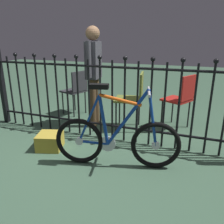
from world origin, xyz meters
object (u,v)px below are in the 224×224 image
chair_red (181,97)px  person_visitor (94,69)px  display_crate (50,141)px  bicycle (117,139)px  chair_olive (134,95)px  chair_charcoal (76,88)px

chair_red → person_visitor: (-1.32, -0.34, 0.40)m
display_crate → bicycle: bearing=-4.7°
chair_olive → chair_red: (0.69, 0.25, -0.02)m
chair_red → display_crate: bearing=-138.8°
chair_charcoal → person_visitor: 0.79m
display_crate → chair_olive: bearing=52.4°
chair_red → display_crate: 2.05m
chair_charcoal → chair_red: size_ratio=0.95×
chair_red → display_crate: size_ratio=2.84×
chair_charcoal → display_crate: size_ratio=2.71×
chair_charcoal → chair_olive: bearing=-14.3°
person_visitor → chair_olive: bearing=7.5°
person_visitor → display_crate: bearing=-100.8°
chair_olive → chair_red: bearing=20.3°
chair_olive → chair_red: chair_olive is taller
display_crate → chair_red: bearing=41.2°
chair_red → person_visitor: size_ratio=0.55×
chair_olive → person_visitor: person_visitor is taller
bicycle → display_crate: size_ratio=4.53×
chair_olive → chair_charcoal: bearing=165.7°
bicycle → chair_olive: bicycle is taller
chair_charcoal → chair_olive: size_ratio=0.92×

